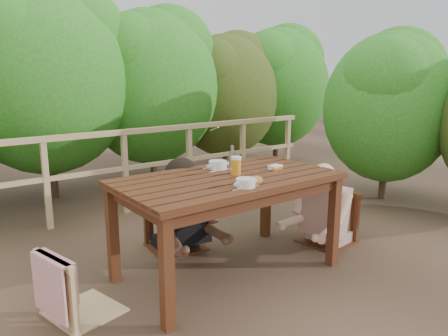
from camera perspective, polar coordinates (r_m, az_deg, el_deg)
ground at (r=3.79m, az=0.47°, el=-13.53°), size 60.00×60.00×0.00m
table at (r=3.63m, az=0.48°, el=-7.68°), size 1.78×1.00×0.82m
chair_left at (r=3.18m, az=-18.41°, el=-10.38°), size 0.55×0.55×0.92m
chair_far at (r=4.13m, az=-6.49°, el=-3.95°), size 0.54×0.54×1.00m
chair_right at (r=4.37m, az=13.65°, el=-3.68°), size 0.52×0.52×0.94m
woman at (r=4.10m, az=-6.70°, el=-1.28°), size 0.62×0.74×1.39m
diner_right at (r=4.34m, az=14.04°, el=-1.04°), size 0.73×0.62×1.35m
railing at (r=5.27m, az=-12.86°, el=-0.51°), size 5.60×0.10×1.01m
hedge_row at (r=6.40m, az=-14.69°, el=14.25°), size 6.60×1.60×3.80m
soup_near at (r=3.17m, az=2.86°, el=-2.09°), size 0.25×0.25×0.08m
soup_far at (r=3.76m, az=-0.81°, el=0.30°), size 0.27×0.27×0.09m
bread_roll at (r=3.28m, az=4.17°, el=-1.69°), size 0.13×0.10×0.07m
beer_glass at (r=3.54m, az=1.59°, el=0.18°), size 0.09×0.09×0.17m
bottle at (r=3.57m, az=1.09°, el=0.99°), size 0.06×0.06×0.25m
butter_tub at (r=3.79m, az=6.76°, el=0.00°), size 0.13×0.10×0.05m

